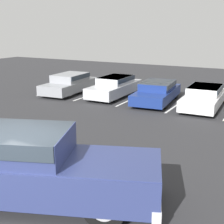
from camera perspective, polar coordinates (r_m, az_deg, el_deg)
name	(u,v)px	position (r m, az deg, el deg)	size (l,w,h in m)	color
ground_plane	(15,213)	(8.03, -17.38, -17.15)	(60.00, 60.00, 0.00)	#2D2D30
stall_stripe_a	(57,90)	(21.95, -10.01, 3.91)	(0.12, 4.15, 0.01)	white
stall_stripe_b	(92,95)	(20.31, -3.69, 3.21)	(0.12, 4.15, 0.01)	white
stall_stripe_c	(132,99)	(18.97, 3.63, 2.35)	(0.12, 4.15, 0.01)	white
stall_stripe_d	(177,105)	(17.98, 11.88, 1.34)	(0.12, 4.15, 0.01)	white
pickup_truck	(37,167)	(7.92, -13.50, -9.78)	(6.30, 4.00, 1.84)	navy
parked_sedan_a	(70,83)	(20.89, -7.70, 5.32)	(2.17, 4.79, 1.27)	gray
parked_sedan_b	(115,86)	(19.63, 0.57, 4.81)	(1.78, 4.76, 1.26)	#B7BABF
parked_sedan_c	(157,91)	(18.34, 8.24, 3.80)	(2.30, 4.84, 1.18)	navy
parked_sedan_d	(204,96)	(17.61, 16.54, 2.84)	(1.96, 4.76, 1.17)	silver
wheel_stop_curb	(105,86)	(22.80, -1.24, 4.72)	(1.88, 0.20, 0.14)	#B7B2A8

